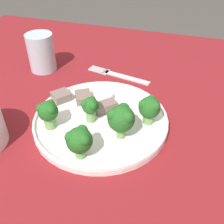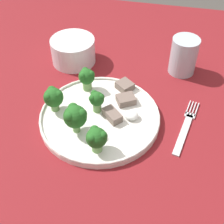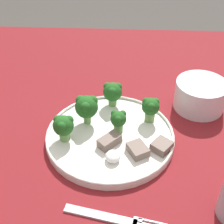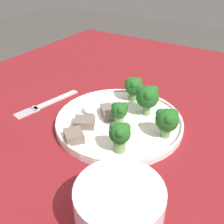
% 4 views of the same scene
% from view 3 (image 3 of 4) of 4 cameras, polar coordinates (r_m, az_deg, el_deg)
% --- Properties ---
extents(table, '(1.08, 1.19, 0.74)m').
position_cam_3_polar(table, '(0.74, -0.24, -9.18)').
color(table, maroon).
rests_on(table, ground_plane).
extents(dinner_plate, '(0.27, 0.27, 0.02)m').
position_cam_3_polar(dinner_plate, '(0.66, -0.13, -4.38)').
color(dinner_plate, white).
rests_on(dinner_plate, table).
extents(fork, '(0.05, 0.17, 0.00)m').
position_cam_3_polar(fork, '(0.54, 0.29, -18.94)').
color(fork, silver).
rests_on(fork, table).
extents(cream_bowl, '(0.12, 0.12, 0.07)m').
position_cam_3_polar(cream_bowl, '(0.76, 15.77, 2.87)').
color(cream_bowl, silver).
rests_on(cream_bowl, table).
extents(broccoli_floret_near_rim_left, '(0.03, 0.03, 0.05)m').
position_cam_3_polar(broccoli_floret_near_rim_left, '(0.64, 1.17, -1.46)').
color(broccoli_floret_near_rim_left, '#709E56').
rests_on(broccoli_floret_near_rim_left, dinner_plate).
extents(broccoli_floret_center_left, '(0.05, 0.05, 0.07)m').
position_cam_3_polar(broccoli_floret_center_left, '(0.66, -4.68, 1.01)').
color(broccoli_floret_center_left, '#709E56').
rests_on(broccoli_floret_center_left, dinner_plate).
extents(broccoli_floret_back_left, '(0.05, 0.04, 0.06)m').
position_cam_3_polar(broccoli_floret_back_left, '(0.71, 0.10, 3.71)').
color(broccoli_floret_back_left, '#709E56').
rests_on(broccoli_floret_back_left, dinner_plate).
extents(broccoli_floret_front_left, '(0.04, 0.04, 0.06)m').
position_cam_3_polar(broccoli_floret_front_left, '(0.63, -8.88, -2.52)').
color(broccoli_floret_front_left, '#709E56').
rests_on(broccoli_floret_front_left, dinner_plate).
extents(broccoli_floret_center_back, '(0.04, 0.04, 0.06)m').
position_cam_3_polar(broccoli_floret_center_back, '(0.67, 7.07, 0.85)').
color(broccoli_floret_center_back, '#709E56').
rests_on(broccoli_floret_center_back, dinner_plate).
extents(meat_slice_front_slice, '(0.05, 0.05, 0.02)m').
position_cam_3_polar(meat_slice_front_slice, '(0.61, 4.74, -6.86)').
color(meat_slice_front_slice, '#756056').
rests_on(meat_slice_front_slice, dinner_plate).
extents(meat_slice_middle_slice, '(0.05, 0.05, 0.02)m').
position_cam_3_polar(meat_slice_middle_slice, '(0.63, -0.60, -5.32)').
color(meat_slice_middle_slice, '#756056').
rests_on(meat_slice_middle_slice, dinner_plate).
extents(meat_slice_rear_slice, '(0.05, 0.05, 0.02)m').
position_cam_3_polar(meat_slice_rear_slice, '(0.63, 9.06, -6.17)').
color(meat_slice_rear_slice, '#756056').
rests_on(meat_slice_rear_slice, dinner_plate).
extents(sauce_dollop, '(0.03, 0.03, 0.02)m').
position_cam_3_polar(sauce_dollop, '(0.60, 0.18, -8.10)').
color(sauce_dollop, white).
rests_on(sauce_dollop, dinner_plate).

